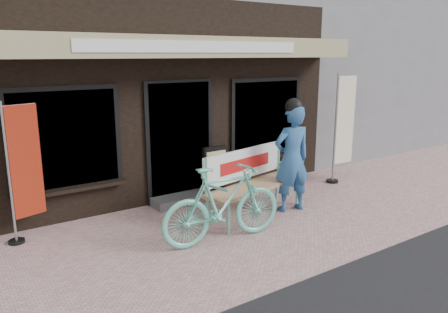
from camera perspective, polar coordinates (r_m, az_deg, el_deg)
ground at (r=6.66m, az=2.69°, el=-10.10°), size 70.00×70.00×0.00m
storefront at (r=10.52m, az=-14.02°, el=14.80°), size 7.00×6.77×6.00m
neighbor_right_near at (r=16.00m, az=15.98°, el=13.35°), size 10.00×7.00×5.60m
bench at (r=7.29m, az=3.52°, el=-2.64°), size 2.09×0.94×1.10m
person at (r=7.45m, az=8.86°, el=-0.00°), size 0.73×0.55×1.94m
bicycle at (r=6.23m, az=-0.13°, el=-6.20°), size 1.92×0.70×1.13m
nobori_red at (r=6.79m, az=-24.76°, el=-1.54°), size 0.60×0.29×2.03m
nobori_cream at (r=9.41m, az=15.29°, el=3.84°), size 0.66×0.25×2.28m
menu_stand at (r=8.16m, az=-1.21°, el=-1.95°), size 0.49×0.12×0.97m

